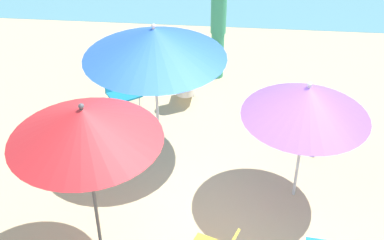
{
  "coord_description": "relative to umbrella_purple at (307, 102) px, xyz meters",
  "views": [
    {
      "loc": [
        0.14,
        -4.71,
        4.97
      ],
      "look_at": [
        -0.43,
        1.37,
        0.7
      ],
      "focal_mm": 49.62,
      "sensor_mm": 36.0,
      "label": 1
    }
  ],
  "objects": [
    {
      "name": "person_b",
      "position": [
        -1.69,
        2.09,
        -1.02
      ],
      "size": [
        0.33,
        0.56,
        0.97
      ],
      "rotation": [
        0.0,
        0.0,
        1.52
      ],
      "color": "silver",
      "rests_on": "ground_plane"
    },
    {
      "name": "umbrella_blue",
      "position": [
        -1.97,
        0.85,
        0.26
      ],
      "size": [
        1.97,
        1.97,
        2.05
      ],
      "color": "silver",
      "rests_on": "ground_plane"
    },
    {
      "name": "person_a",
      "position": [
        -1.22,
        3.1,
        -0.61
      ],
      "size": [
        0.27,
        0.27,
        1.75
      ],
      "rotation": [
        0.0,
        0.0,
        5.7
      ],
      "color": "#389970",
      "rests_on": "ground_plane"
    },
    {
      "name": "beach_chair_c",
      "position": [
        0.39,
        1.34,
        -1.14
      ],
      "size": [
        0.69,
        0.76,
        0.71
      ],
      "rotation": [
        0.0,
        0.0,
        -1.96
      ],
      "color": "teal",
      "rests_on": "ground_plane"
    },
    {
      "name": "umbrella_purple",
      "position": [
        0.0,
        0.0,
        0.0
      ],
      "size": [
        1.58,
        1.58,
        1.78
      ],
      "color": "silver",
      "rests_on": "ground_plane"
    },
    {
      "name": "beach_chair_d",
      "position": [
        -2.77,
        1.99,
        -1.18
      ],
      "size": [
        0.71,
        0.71,
        0.6
      ],
      "rotation": [
        0.0,
        0.0,
        -0.94
      ],
      "color": "teal",
      "rests_on": "ground_plane"
    },
    {
      "name": "ground_plane",
      "position": [
        -1.02,
        -0.74,
        -1.51
      ],
      "size": [
        40.0,
        40.0,
        0.0
      ],
      "primitive_type": "plane",
      "color": "#D3BC8C"
    },
    {
      "name": "umbrella_red",
      "position": [
        -2.37,
        -1.22,
        0.37
      ],
      "size": [
        1.61,
        1.61,
        2.12
      ],
      "color": "#4C4C51",
      "rests_on": "ground_plane"
    }
  ]
}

